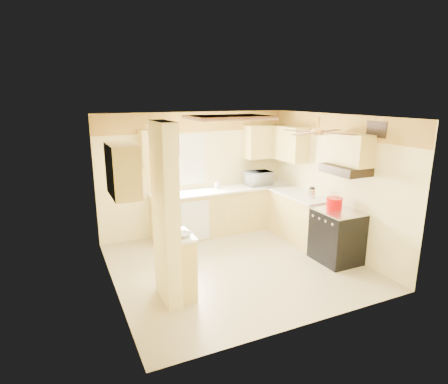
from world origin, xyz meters
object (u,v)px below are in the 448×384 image
stove (337,236)px  dutch_oven (334,203)px  microwave (259,178)px  kettle (312,193)px  bowl (184,235)px

stove → dutch_oven: size_ratio=3.22×
microwave → kettle: size_ratio=2.50×
stove → dutch_oven: 0.57m
microwave → kettle: bearing=104.0°
stove → microwave: size_ratio=1.68×
dutch_oven → kettle: 0.63m
kettle → microwave: bearing=105.1°
stove → bowl: (-2.79, -0.10, 0.50)m
stove → microwave: 2.25m
bowl → kettle: kettle is taller
stove → kettle: size_ratio=4.21×
microwave → dutch_oven: bearing=99.3°
bowl → kettle: size_ratio=0.95×
dutch_oven → bowl: bearing=-175.2°
microwave → bowl: bearing=41.2°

